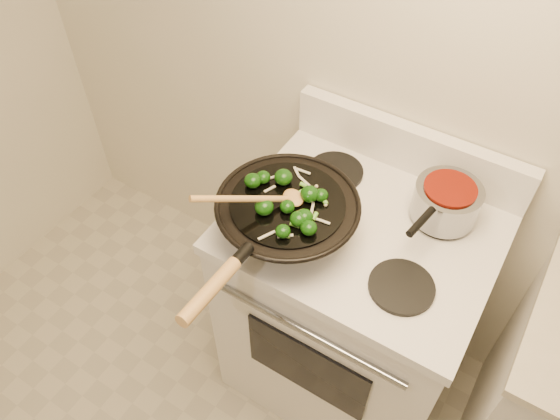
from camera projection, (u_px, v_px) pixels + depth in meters
The scene contains 5 objects.
stove at pixel (351, 305), 1.96m from camera, with size 0.78×0.67×1.08m.
wok at pixel (287, 217), 1.53m from camera, with size 0.41×0.67×0.20m.
stirfry at pixel (288, 201), 1.48m from camera, with size 0.28×0.29×0.05m.
wooden_spoon at pixel (265, 198), 1.45m from camera, with size 0.21×0.28×0.13m.
saucepan at pixel (446, 202), 1.59m from camera, with size 0.20×0.31×0.11m.
Camera 1 is at (0.19, 0.15, 2.16)m, focal length 35.00 mm.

